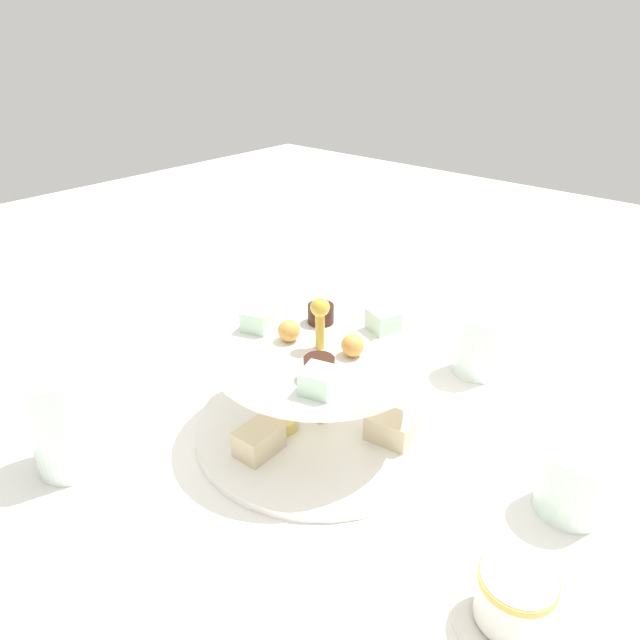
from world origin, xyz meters
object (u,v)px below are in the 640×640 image
object	(u,v)px
butter_knife_left	(243,312)
water_glass_tall_right	(63,421)
water_glass_short_left	(574,481)
teacup_with_saucer	(513,600)
water_glass_mid_back	(479,345)
tiered_serving_stand	(320,393)

from	to	relation	value
butter_knife_left	water_glass_tall_right	bearing A→B (deg)	38.97
butter_knife_left	water_glass_short_left	bearing A→B (deg)	101.26
water_glass_tall_right	water_glass_short_left	world-z (taller)	water_glass_tall_right
teacup_with_saucer	water_glass_mid_back	bearing A→B (deg)	-148.57
water_glass_short_left	butter_knife_left	xyz separation A→B (m)	(-0.08, -0.54, -0.03)
tiered_serving_stand	teacup_with_saucer	size ratio (longest dim) A/B	3.12
tiered_serving_stand	butter_knife_left	xyz separation A→B (m)	(-0.14, -0.28, -0.05)
water_glass_short_left	butter_knife_left	size ratio (longest dim) A/B	0.41
tiered_serving_stand	butter_knife_left	size ratio (longest dim) A/B	1.65
teacup_with_saucer	butter_knife_left	xyz separation A→B (m)	(-0.22, -0.55, -0.02)
tiered_serving_stand	water_glass_mid_back	world-z (taller)	tiered_serving_stand
tiered_serving_stand	water_glass_tall_right	world-z (taller)	tiered_serving_stand
tiered_serving_stand	water_glass_tall_right	bearing A→B (deg)	-36.12
teacup_with_saucer	water_glass_tall_right	bearing A→B (deg)	-72.69
butter_knife_left	water_glass_mid_back	bearing A→B (deg)	122.77
tiered_serving_stand	water_glass_mid_back	bearing A→B (deg)	161.04
teacup_with_saucer	water_glass_short_left	bearing A→B (deg)	-176.72
tiered_serving_stand	teacup_with_saucer	distance (m)	0.28
water_glass_short_left	water_glass_mid_back	xyz separation A→B (m)	(-0.16, -0.18, 0.01)
water_glass_tall_right	butter_knife_left	world-z (taller)	water_glass_tall_right
water_glass_short_left	butter_knife_left	distance (m)	0.55
water_glass_short_left	teacup_with_saucer	distance (m)	0.15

